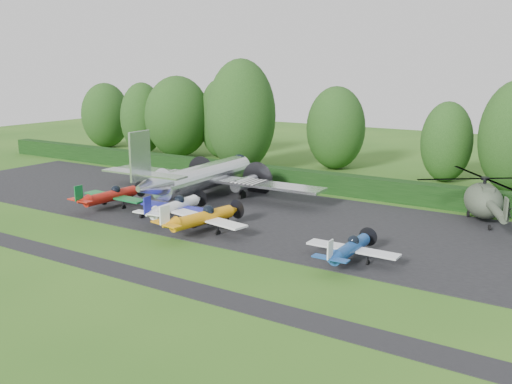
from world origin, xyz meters
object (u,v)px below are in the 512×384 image
Objects in this scene: light_plane_red at (111,196)px; light_plane_orange at (203,218)px; light_plane_white at (175,207)px; transport_plane at (202,177)px; helicopter at (483,198)px; light_plane_blue at (350,248)px.

light_plane_red is 11.68m from light_plane_orange.
transport_plane is at bearing 114.52° from light_plane_white.
light_plane_white is 0.96× the size of light_plane_orange.
light_plane_blue is at bearing -85.94° from helicopter.
light_plane_white is (2.91, -7.42, -0.97)m from transport_plane.
light_plane_red is 31.68m from helicopter.
transport_plane is 11.53m from light_plane_orange.
light_plane_blue is 16.12m from helicopter.
transport_plane is 21.40m from light_plane_blue.
light_plane_red reaches higher than light_plane_blue.
light_plane_blue is at bearing -7.59° from light_plane_red.
light_plane_red is (-4.53, -7.41, -0.99)m from transport_plane.
light_plane_blue is (19.19, -9.40, -1.11)m from transport_plane.
light_plane_orange is (4.12, -1.66, 0.04)m from light_plane_white.
transport_plane is 8.03m from light_plane_white.
helicopter is at bearing 30.47° from light_plane_orange.
helicopter is (5.02, 15.29, 0.96)m from light_plane_blue.
transport_plane is 3.18× the size of light_plane_white.
light_plane_white is 1.14× the size of light_plane_blue.
light_plane_orange is 1.18× the size of light_plane_blue.
light_plane_red is 23.81m from light_plane_blue.
light_plane_orange reaches higher than light_plane_blue.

